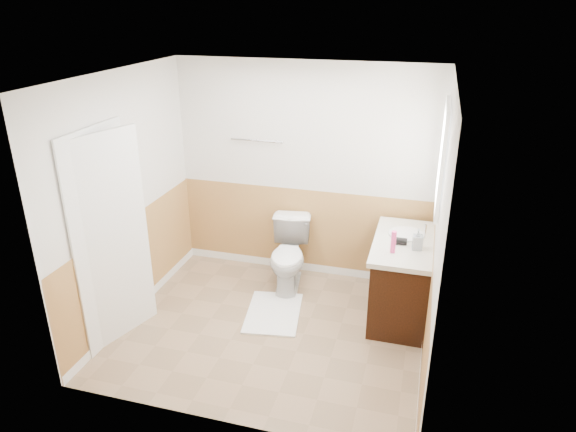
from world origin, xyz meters
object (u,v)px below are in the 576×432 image
(bath_mat, at_px, (273,313))
(soap_dispenser, at_px, (418,239))
(lotion_bottle, at_px, (393,242))
(toilet, at_px, (289,255))
(vanity_cabinet, at_px, (401,280))

(bath_mat, distance_m, soap_dispenser, 1.70)
(soap_dispenser, bearing_deg, lotion_bottle, -148.14)
(toilet, bearing_deg, bath_mat, -98.87)
(bath_mat, xyz_separation_m, vanity_cabinet, (1.28, 0.37, 0.39))
(toilet, relative_size, soap_dispenser, 3.75)
(lotion_bottle, bearing_deg, toilet, 155.91)
(vanity_cabinet, bearing_deg, bath_mat, -163.88)
(bath_mat, height_order, soap_dispenser, soap_dispenser)
(bath_mat, bearing_deg, soap_dispenser, 8.97)
(soap_dispenser, bearing_deg, vanity_cabinet, 128.94)
(vanity_cabinet, height_order, soap_dispenser, soap_dispenser)
(toilet, distance_m, soap_dispenser, 1.56)
(bath_mat, xyz_separation_m, soap_dispenser, (1.40, 0.22, 0.94))
(vanity_cabinet, xyz_separation_m, soap_dispenser, (0.12, -0.15, 0.55))
(bath_mat, relative_size, vanity_cabinet, 0.73)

